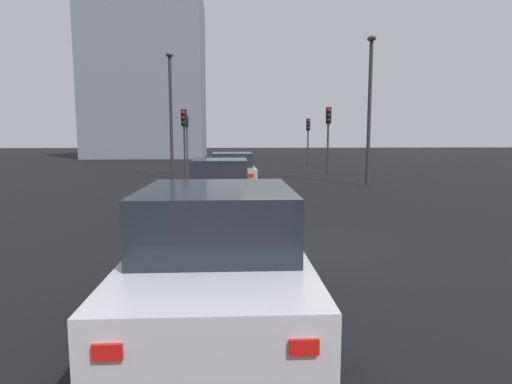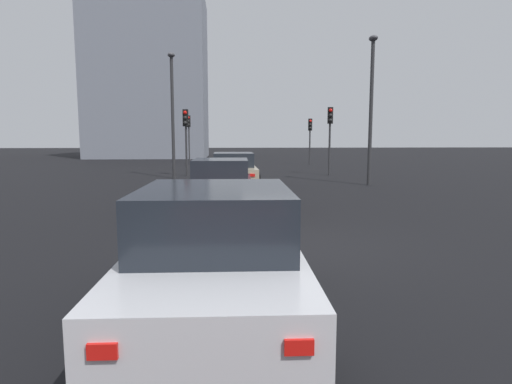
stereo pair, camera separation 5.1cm
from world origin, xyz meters
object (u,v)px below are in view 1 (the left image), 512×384
(car_maroon_right_second, at_px, (220,186))
(car_white_right_third, at_px, (218,258))
(traffic_light_far_left, at_px, (308,132))
(street_lamp_kerbside, at_px, (171,104))
(traffic_light_far_right, at_px, (184,128))
(traffic_light_near_right, at_px, (187,129))
(street_lamp_far, at_px, (370,97))
(traffic_light_near_left, at_px, (328,126))
(car_beige_right_lead, at_px, (232,170))

(car_maroon_right_second, relative_size, car_white_right_third, 0.98)
(traffic_light_far_left, distance_m, street_lamp_kerbside, 13.88)
(car_white_right_third, height_order, traffic_light_far_right, traffic_light_far_right)
(traffic_light_far_left, relative_size, street_lamp_kerbside, 0.56)
(car_white_right_third, xyz_separation_m, traffic_light_far_right, (18.88, 2.26, 1.85))
(traffic_light_near_right, relative_size, street_lamp_kerbside, 0.61)
(car_white_right_third, relative_size, traffic_light_far_right, 1.19)
(car_maroon_right_second, bearing_deg, street_lamp_kerbside, 16.11)
(traffic_light_far_left, distance_m, street_lamp_far, 14.18)
(street_lamp_far, bearing_deg, car_maroon_right_second, 134.71)
(traffic_light_near_left, bearing_deg, car_maroon_right_second, -22.04)
(car_beige_right_lead, distance_m, traffic_light_far_left, 15.50)
(car_maroon_right_second, relative_size, street_lamp_kerbside, 0.67)
(car_white_right_third, relative_size, traffic_light_near_right, 1.12)
(car_white_right_third, bearing_deg, street_lamp_far, -23.44)
(traffic_light_near_right, distance_m, traffic_light_far_right, 11.24)
(car_maroon_right_second, relative_size, street_lamp_far, 0.65)
(car_beige_right_lead, height_order, traffic_light_near_right, traffic_light_near_right)
(traffic_light_far_right, bearing_deg, traffic_light_far_left, 142.31)
(traffic_light_far_right, relative_size, street_lamp_kerbside, 0.57)
(street_lamp_kerbside, bearing_deg, traffic_light_near_right, 1.83)
(traffic_light_near_left, distance_m, street_lamp_far, 5.31)
(traffic_light_far_left, relative_size, street_lamp_far, 0.55)
(car_maroon_right_second, height_order, traffic_light_far_right, traffic_light_far_right)
(street_lamp_kerbside, bearing_deg, traffic_light_far_right, -21.72)
(traffic_light_near_right, height_order, street_lamp_kerbside, street_lamp_kerbside)
(car_white_right_third, height_order, traffic_light_far_left, traffic_light_far_left)
(traffic_light_near_left, xyz_separation_m, street_lamp_kerbside, (-1.54, 8.45, 1.07))
(car_maroon_right_second, bearing_deg, car_beige_right_lead, -2.39)
(street_lamp_far, bearing_deg, street_lamp_kerbside, 68.24)
(traffic_light_near_right, distance_m, street_lamp_far, 18.70)
(car_maroon_right_second, bearing_deg, traffic_light_far_right, 11.98)
(car_beige_right_lead, bearing_deg, traffic_light_near_left, -46.70)
(street_lamp_kerbside, bearing_deg, traffic_light_near_left, -79.68)
(traffic_light_near_right, height_order, traffic_light_far_left, traffic_light_near_right)
(traffic_light_far_right, distance_m, street_lamp_kerbside, 1.82)
(car_maroon_right_second, xyz_separation_m, traffic_light_far_right, (11.23, 2.14, 1.88))
(car_beige_right_lead, height_order, traffic_light_near_left, traffic_light_near_left)
(car_beige_right_lead, xyz_separation_m, car_white_right_third, (-13.90, 0.27, 0.04))
(traffic_light_near_right, bearing_deg, street_lamp_far, 30.06)
(traffic_light_far_right, bearing_deg, car_beige_right_lead, 31.79)
(street_lamp_kerbside, bearing_deg, car_beige_right_lead, -140.50)
(car_maroon_right_second, distance_m, street_lamp_kerbside, 10.74)
(street_lamp_far, bearing_deg, traffic_light_far_left, 0.30)
(traffic_light_near_left, bearing_deg, street_lamp_far, 11.42)
(street_lamp_far, bearing_deg, traffic_light_far_right, 60.16)
(car_white_right_third, bearing_deg, traffic_light_near_right, 6.76)
(car_beige_right_lead, height_order, traffic_light_far_left, traffic_light_far_left)
(traffic_light_far_left, bearing_deg, street_lamp_kerbside, -38.09)
(car_maroon_right_second, height_order, car_white_right_third, car_white_right_third)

